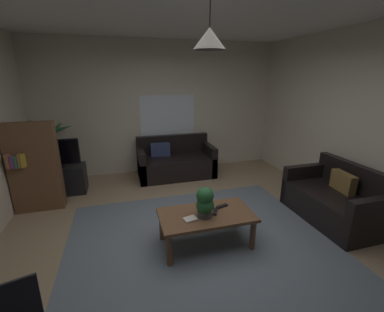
# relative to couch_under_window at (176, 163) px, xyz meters

# --- Properties ---
(floor) EXTENTS (5.10, 5.53, 0.02)m
(floor) POSITION_rel_couch_under_window_xyz_m (-0.20, -2.30, -0.29)
(floor) COLOR #9E8466
(floor) RESTS_ON ground
(rug) EXTENTS (3.32, 3.04, 0.01)m
(rug) POSITION_rel_couch_under_window_xyz_m (-0.20, -2.50, -0.27)
(rug) COLOR slate
(rug) RESTS_ON ground
(wall_back) EXTENTS (5.22, 0.06, 2.77)m
(wall_back) POSITION_rel_couch_under_window_xyz_m (-0.20, 0.50, 1.11)
(wall_back) COLOR beige
(wall_back) RESTS_ON ground
(wall_right) EXTENTS (0.06, 5.53, 2.77)m
(wall_right) POSITION_rel_couch_under_window_xyz_m (2.38, -2.30, 1.11)
(wall_right) COLOR beige
(wall_right) RESTS_ON ground
(window_pane) EXTENTS (1.19, 0.01, 0.94)m
(window_pane) POSITION_rel_couch_under_window_xyz_m (-0.06, 0.46, 0.91)
(window_pane) COLOR white
(couch_under_window) EXTENTS (1.57, 0.81, 0.82)m
(couch_under_window) POSITION_rel_couch_under_window_xyz_m (0.00, 0.00, 0.00)
(couch_under_window) COLOR black
(couch_under_window) RESTS_ON ground
(couch_right_side) EXTENTS (0.81, 1.37, 0.82)m
(couch_right_side) POSITION_rel_couch_under_window_xyz_m (1.88, -2.37, 0.00)
(couch_right_side) COLOR black
(couch_right_side) RESTS_ON ground
(coffee_table) EXTENTS (1.15, 0.62, 0.43)m
(coffee_table) POSITION_rel_couch_under_window_xyz_m (-0.14, -2.42, 0.09)
(coffee_table) COLOR brown
(coffee_table) RESTS_ON ground
(book_on_table_0) EXTENTS (0.17, 0.15, 0.02)m
(book_on_table_0) POSITION_rel_couch_under_window_xyz_m (-0.37, -2.50, 0.16)
(book_on_table_0) COLOR beige
(book_on_table_0) RESTS_ON coffee_table
(remote_on_table_0) EXTENTS (0.17, 0.09, 0.02)m
(remote_on_table_0) POSITION_rel_couch_under_window_xyz_m (0.11, -2.32, 0.16)
(remote_on_table_0) COLOR black
(remote_on_table_0) RESTS_ON coffee_table
(remote_on_table_1) EXTENTS (0.12, 0.17, 0.02)m
(remote_on_table_1) POSITION_rel_couch_under_window_xyz_m (-0.03, -2.42, 0.16)
(remote_on_table_1) COLOR black
(remote_on_table_1) RESTS_ON coffee_table
(potted_plant_on_table) EXTENTS (0.21, 0.21, 0.38)m
(potted_plant_on_table) POSITION_rel_couch_under_window_xyz_m (-0.19, -2.48, 0.35)
(potted_plant_on_table) COLOR #4C4C51
(potted_plant_on_table) RESTS_ON coffee_table
(tv_stand) EXTENTS (0.90, 0.44, 0.50)m
(tv_stand) POSITION_rel_couch_under_window_xyz_m (-2.21, -0.28, -0.03)
(tv_stand) COLOR black
(tv_stand) RESTS_ON ground
(tv) EXTENTS (0.81, 0.16, 0.50)m
(tv) POSITION_rel_couch_under_window_xyz_m (-2.21, -0.31, 0.48)
(tv) COLOR black
(tv) RESTS_ON tv_stand
(potted_palm_corner) EXTENTS (0.81, 0.83, 1.38)m
(potted_palm_corner) POSITION_rel_couch_under_window_xyz_m (-2.33, 0.21, 0.33)
(potted_palm_corner) COLOR #B77051
(potted_palm_corner) RESTS_ON ground
(bookshelf_corner) EXTENTS (0.70, 0.31, 1.40)m
(bookshelf_corner) POSITION_rel_couch_under_window_xyz_m (-2.39, -0.84, 0.43)
(bookshelf_corner) COLOR brown
(bookshelf_corner) RESTS_ON ground
(pendant_lamp) EXTENTS (0.34, 0.34, 0.47)m
(pendant_lamp) POSITION_rel_couch_under_window_xyz_m (-0.14, -2.42, 2.13)
(pendant_lamp) COLOR black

